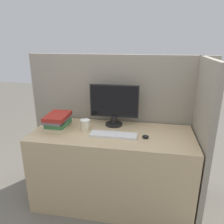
% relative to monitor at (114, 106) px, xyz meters
% --- Properties ---
extents(ground_plane, '(12.00, 12.00, 0.00)m').
position_rel_monitor_xyz_m(ground_plane, '(0.02, -0.51, -0.96)').
color(ground_plane, '#666056').
extents(cubicle_panel_rear, '(1.90, 0.04, 1.45)m').
position_rel_monitor_xyz_m(cubicle_panel_rear, '(0.02, 0.16, -0.24)').
color(cubicle_panel_rear, gray).
rests_on(cubicle_panel_rear, ground_plane).
extents(cubicle_panel_right, '(0.04, 0.69, 1.45)m').
position_rel_monitor_xyz_m(cubicle_panel_right, '(0.80, -0.16, -0.24)').
color(cubicle_panel_right, gray).
rests_on(cubicle_panel_right, ground_plane).
extents(desk, '(1.50, 0.63, 0.76)m').
position_rel_monitor_xyz_m(desk, '(0.02, -0.19, -0.59)').
color(desk, tan).
rests_on(desk, ground_plane).
extents(monitor, '(0.49, 0.17, 0.41)m').
position_rel_monitor_xyz_m(monitor, '(0.00, 0.00, 0.00)').
color(monitor, black).
rests_on(monitor, desk).
extents(keyboard, '(0.42, 0.12, 0.02)m').
position_rel_monitor_xyz_m(keyboard, '(0.04, -0.26, -0.20)').
color(keyboard, silver).
rests_on(keyboard, desk).
extents(mouse, '(0.06, 0.04, 0.03)m').
position_rel_monitor_xyz_m(mouse, '(0.33, -0.26, -0.19)').
color(mouse, black).
rests_on(mouse, desk).
extents(coffee_cup, '(0.09, 0.09, 0.10)m').
position_rel_monitor_xyz_m(coffee_cup, '(-0.25, -0.17, -0.15)').
color(coffee_cup, beige).
rests_on(coffee_cup, desk).
extents(book_stack, '(0.22, 0.29, 0.15)m').
position_rel_monitor_xyz_m(book_stack, '(-0.53, -0.18, -0.13)').
color(book_stack, '#C6B78C').
rests_on(book_stack, desk).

